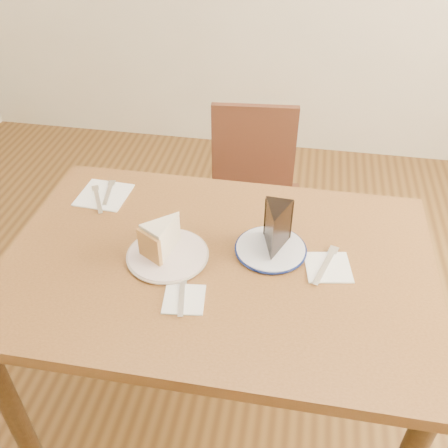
# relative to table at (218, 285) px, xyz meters

# --- Properties ---
(ground) EXTENTS (4.00, 4.00, 0.00)m
(ground) POSITION_rel_table_xyz_m (0.00, 0.00, -0.65)
(ground) COLOR #452B12
(ground) RESTS_ON ground
(table) EXTENTS (1.20, 0.80, 0.75)m
(table) POSITION_rel_table_xyz_m (0.00, 0.00, 0.00)
(table) COLOR #513016
(table) RESTS_ON ground
(chair_far) EXTENTS (0.45, 0.45, 0.84)m
(chair_far) POSITION_rel_table_xyz_m (0.01, 0.69, -0.18)
(chair_far) COLOR #361910
(chair_far) RESTS_ON ground
(plate_cream) EXTENTS (0.22, 0.22, 0.01)m
(plate_cream) POSITION_rel_table_xyz_m (-0.14, -0.01, 0.10)
(plate_cream) COLOR silver
(plate_cream) RESTS_ON table
(plate_navy) EXTENTS (0.20, 0.20, 0.01)m
(plate_navy) POSITION_rel_table_xyz_m (0.14, 0.06, 0.10)
(plate_navy) COLOR silver
(plate_navy) RESTS_ON table
(carrot_cake) EXTENTS (0.13, 0.14, 0.09)m
(carrot_cake) POSITION_rel_table_xyz_m (-0.15, 0.01, 0.15)
(carrot_cake) COLOR beige
(carrot_cake) RESTS_ON plate_cream
(chocolate_cake) EXTENTS (0.08, 0.11, 0.12)m
(chocolate_cake) POSITION_rel_table_xyz_m (0.15, 0.06, 0.17)
(chocolate_cake) COLOR black
(chocolate_cake) RESTS_ON plate_navy
(napkin_cream) EXTENTS (0.12, 0.12, 0.00)m
(napkin_cream) POSITION_rel_table_xyz_m (-0.06, -0.16, 0.10)
(napkin_cream) COLOR white
(napkin_cream) RESTS_ON table
(napkin_navy) EXTENTS (0.14, 0.14, 0.00)m
(napkin_navy) POSITION_rel_table_xyz_m (0.30, 0.02, 0.10)
(napkin_navy) COLOR white
(napkin_navy) RESTS_ON table
(napkin_spare) EXTENTS (0.16, 0.16, 0.00)m
(napkin_spare) POSITION_rel_table_xyz_m (-0.43, 0.24, 0.10)
(napkin_spare) COLOR white
(napkin_spare) RESTS_ON table
(fork_cream) EXTENTS (0.04, 0.14, 0.00)m
(fork_cream) POSITION_rel_table_xyz_m (-0.06, -0.16, 0.10)
(fork_cream) COLOR silver
(fork_cream) RESTS_ON napkin_cream
(knife_navy) EXTENTS (0.07, 0.17, 0.00)m
(knife_navy) POSITION_rel_table_xyz_m (0.30, 0.02, 0.10)
(knife_navy) COLOR silver
(knife_navy) RESTS_ON napkin_navy
(fork_spare) EXTENTS (0.04, 0.14, 0.00)m
(fork_spare) POSITION_rel_table_xyz_m (-0.41, 0.25, 0.10)
(fork_spare) COLOR silver
(fork_spare) RESTS_ON napkin_spare
(knife_spare) EXTENTS (0.09, 0.15, 0.00)m
(knife_spare) POSITION_rel_table_xyz_m (-0.43, 0.21, 0.10)
(knife_spare) COLOR white
(knife_spare) RESTS_ON napkin_spare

